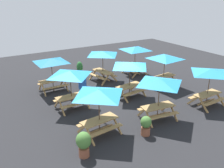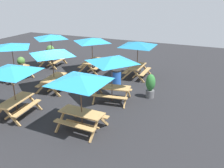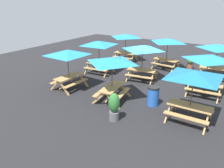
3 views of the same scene
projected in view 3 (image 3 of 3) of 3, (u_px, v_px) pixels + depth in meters
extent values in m
plane|color=#232326|center=(145.00, 82.00, 13.88)|extent=(29.67, 29.67, 0.00)
cube|color=tan|center=(112.00, 87.00, 11.13)|extent=(0.95, 1.88, 0.05)
cube|color=tan|center=(102.00, 90.00, 11.45)|extent=(0.52, 1.82, 0.04)
cube|color=tan|center=(122.00, 94.00, 11.03)|extent=(0.52, 1.82, 0.04)
cube|color=tan|center=(112.00, 87.00, 12.07)|extent=(0.80, 0.17, 0.81)
cube|color=tan|center=(124.00, 89.00, 11.79)|extent=(0.80, 0.17, 0.81)
cube|color=tan|center=(99.00, 98.00, 10.75)|extent=(0.80, 0.17, 0.81)
cube|color=tan|center=(112.00, 101.00, 10.46)|extent=(0.80, 0.17, 0.81)
cube|color=tan|center=(112.00, 96.00, 11.32)|extent=(0.29, 1.55, 0.06)
cylinder|color=brown|center=(112.00, 79.00, 10.98)|extent=(0.04, 0.04, 2.30)
pyramid|color=#268CC6|center=(112.00, 60.00, 10.62)|extent=(2.27, 2.27, 0.28)
cube|color=tan|center=(125.00, 53.00, 18.21)|extent=(1.82, 0.76, 0.05)
cube|color=tan|center=(128.00, 55.00, 18.76)|extent=(1.81, 0.32, 0.04)
cube|color=tan|center=(122.00, 58.00, 17.88)|extent=(1.81, 0.32, 0.04)
cube|color=tan|center=(136.00, 57.00, 18.27)|extent=(0.09, 0.80, 0.81)
cube|color=tan|center=(132.00, 59.00, 17.68)|extent=(0.09, 0.80, 0.81)
cube|color=tan|center=(119.00, 55.00, 19.01)|extent=(0.09, 0.80, 0.81)
cube|color=tan|center=(115.00, 57.00, 18.43)|extent=(0.09, 0.80, 0.81)
cube|color=tan|center=(125.00, 59.00, 18.40)|extent=(1.56, 0.12, 0.06)
cylinder|color=brown|center=(126.00, 48.00, 18.07)|extent=(0.04, 0.04, 2.30)
pyramid|color=#268CC6|center=(126.00, 36.00, 17.70)|extent=(2.07, 2.07, 0.28)
cube|color=tan|center=(205.00, 83.00, 11.65)|extent=(1.83, 0.77, 0.05)
cube|color=tan|center=(206.00, 85.00, 12.20)|extent=(1.81, 0.33, 0.04)
cube|color=tan|center=(202.00, 91.00, 11.31)|extent=(1.81, 0.33, 0.04)
cube|color=tan|center=(220.00, 90.00, 11.71)|extent=(0.09, 0.80, 0.81)
cube|color=tan|center=(219.00, 95.00, 11.13)|extent=(0.09, 0.80, 0.81)
cube|color=tan|center=(190.00, 85.00, 12.45)|extent=(0.09, 0.80, 0.81)
cube|color=tan|center=(187.00, 89.00, 11.86)|extent=(0.09, 0.80, 0.81)
cube|color=tan|center=(203.00, 92.00, 11.84)|extent=(1.56, 0.13, 0.06)
cylinder|color=brown|center=(206.00, 76.00, 11.50)|extent=(0.04, 0.04, 2.30)
pyramid|color=#268CC6|center=(209.00, 57.00, 11.14)|extent=(2.08, 2.08, 0.28)
cube|color=tan|center=(99.00, 63.00, 15.25)|extent=(1.86, 0.87, 0.05)
cube|color=tan|center=(103.00, 65.00, 15.81)|extent=(1.82, 0.43, 0.04)
cube|color=tan|center=(95.00, 69.00, 14.90)|extent=(1.82, 0.43, 0.04)
cube|color=tan|center=(112.00, 68.00, 15.36)|extent=(0.14, 0.80, 0.81)
cube|color=tan|center=(107.00, 71.00, 14.75)|extent=(0.14, 0.80, 0.81)
cube|color=tan|center=(93.00, 66.00, 16.02)|extent=(0.14, 0.80, 0.81)
cube|color=tan|center=(87.00, 68.00, 15.42)|extent=(0.14, 0.80, 0.81)
cube|color=tan|center=(99.00, 70.00, 15.44)|extent=(1.56, 0.22, 0.06)
cylinder|color=brown|center=(99.00, 57.00, 15.10)|extent=(0.04, 0.04, 2.30)
pyramid|color=#268CC6|center=(99.00, 43.00, 14.74)|extent=(2.82, 2.82, 0.28)
cube|color=tan|center=(142.00, 70.00, 13.86)|extent=(1.87, 0.92, 0.05)
cube|color=tan|center=(144.00, 72.00, 14.43)|extent=(1.82, 0.49, 0.04)
cube|color=tan|center=(139.00, 77.00, 13.51)|extent=(1.82, 0.49, 0.04)
cube|color=tan|center=(155.00, 75.00, 13.99)|extent=(0.16, 0.80, 0.81)
cube|color=tan|center=(152.00, 79.00, 13.38)|extent=(0.16, 0.80, 0.81)
cube|color=tan|center=(132.00, 72.00, 14.62)|extent=(0.16, 0.80, 0.81)
cube|color=tan|center=(128.00, 75.00, 14.00)|extent=(0.16, 0.80, 0.81)
cube|color=tan|center=(141.00, 77.00, 14.05)|extent=(1.56, 0.27, 0.06)
cylinder|color=brown|center=(142.00, 63.00, 13.71)|extent=(0.04, 0.04, 2.30)
pyramid|color=#268CC6|center=(143.00, 47.00, 13.35)|extent=(2.24, 2.24, 0.28)
cube|color=tan|center=(214.00, 68.00, 14.24)|extent=(1.86, 0.88, 0.05)
cube|color=tan|center=(214.00, 70.00, 14.81)|extent=(1.82, 0.45, 0.04)
cube|color=tan|center=(213.00, 74.00, 13.89)|extent=(1.82, 0.45, 0.04)
cube|color=tan|center=(201.00, 70.00, 15.01)|extent=(0.14, 0.80, 0.81)
cube|color=tan|center=(200.00, 73.00, 14.40)|extent=(0.14, 0.80, 0.81)
cube|color=tan|center=(213.00, 75.00, 14.43)|extent=(1.56, 0.23, 0.06)
cylinder|color=brown|center=(216.00, 62.00, 14.09)|extent=(0.04, 0.04, 2.30)
pyramid|color=#268CC6|center=(218.00, 46.00, 13.73)|extent=(2.20, 2.20, 0.28)
cube|color=tan|center=(69.00, 77.00, 12.63)|extent=(0.78, 1.83, 0.05)
cube|color=tan|center=(63.00, 79.00, 13.03)|extent=(0.34, 1.81, 0.04)
cube|color=tan|center=(76.00, 83.00, 12.44)|extent=(0.34, 1.81, 0.04)
cube|color=tan|center=(74.00, 78.00, 13.55)|extent=(0.80, 0.10, 0.81)
cube|color=tan|center=(83.00, 80.00, 13.16)|extent=(0.80, 0.10, 0.81)
cube|color=tan|center=(55.00, 85.00, 12.37)|extent=(0.80, 0.10, 0.81)
cube|color=tan|center=(64.00, 88.00, 11.97)|extent=(0.80, 0.10, 0.81)
cube|color=tan|center=(70.00, 85.00, 12.82)|extent=(0.14, 1.56, 0.06)
cylinder|color=brown|center=(68.00, 70.00, 12.48)|extent=(0.04, 0.04, 2.30)
pyramid|color=#268CC6|center=(67.00, 52.00, 12.11)|extent=(2.83, 2.83, 0.28)
cube|color=tan|center=(166.00, 59.00, 16.19)|extent=(1.87, 0.92, 0.05)
cube|color=tan|center=(169.00, 62.00, 16.69)|extent=(1.82, 0.48, 0.04)
cube|color=tan|center=(162.00, 65.00, 15.91)|extent=(1.82, 0.48, 0.04)
cube|color=tan|center=(178.00, 65.00, 16.12)|extent=(0.16, 0.80, 0.81)
cube|color=tan|center=(173.00, 67.00, 15.60)|extent=(0.16, 0.80, 0.81)
cube|color=tan|center=(159.00, 62.00, 17.05)|extent=(0.16, 0.80, 0.81)
cube|color=tan|center=(154.00, 63.00, 16.53)|extent=(0.16, 0.80, 0.81)
cube|color=tan|center=(166.00, 66.00, 16.38)|extent=(1.56, 0.27, 0.06)
cylinder|color=brown|center=(167.00, 54.00, 16.04)|extent=(0.04, 0.04, 2.30)
pyramid|color=#268CC6|center=(168.00, 40.00, 15.68)|extent=(2.24, 2.24, 0.28)
cube|color=tan|center=(190.00, 106.00, 9.16)|extent=(1.80, 0.70, 0.05)
cube|color=tan|center=(192.00, 107.00, 9.69)|extent=(1.80, 0.26, 0.04)
cube|color=tan|center=(185.00, 117.00, 8.83)|extent=(1.80, 0.26, 0.04)
cube|color=tan|center=(210.00, 115.00, 9.19)|extent=(0.06, 0.80, 0.81)
cube|color=tan|center=(206.00, 123.00, 8.61)|extent=(0.06, 0.80, 0.81)
cube|color=tan|center=(174.00, 106.00, 9.97)|extent=(0.06, 0.80, 0.81)
cube|color=tan|center=(168.00, 112.00, 9.40)|extent=(0.06, 0.80, 0.81)
cube|color=tan|center=(188.00, 117.00, 9.35)|extent=(1.56, 0.07, 0.06)
cylinder|color=brown|center=(191.00, 97.00, 9.01)|extent=(0.04, 0.04, 2.30)
pyramid|color=teal|center=(195.00, 74.00, 8.64)|extent=(2.83, 2.83, 0.28)
cylinder|color=blue|center=(153.00, 97.00, 10.71)|extent=(0.56, 0.56, 0.90)
cylinder|color=black|center=(154.00, 87.00, 10.54)|extent=(0.59, 0.59, 0.08)
cylinder|color=#935138|center=(190.00, 67.00, 16.33)|extent=(0.44, 0.44, 0.40)
ellipsoid|color=#4C7F38|center=(191.00, 60.00, 16.15)|extent=(0.53, 0.53, 0.58)
cylinder|color=#59595B|center=(114.00, 116.00, 9.46)|extent=(0.44, 0.44, 0.40)
ellipsoid|color=#2D7233|center=(114.00, 103.00, 9.23)|extent=(0.49, 0.49, 0.87)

